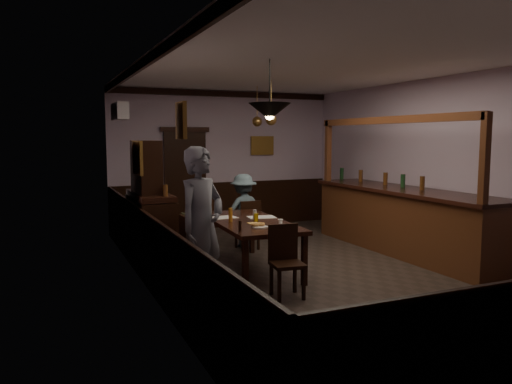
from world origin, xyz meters
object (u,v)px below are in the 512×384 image
dining_table (249,225)px  person_standing (202,226)px  person_seated_right (243,210)px  chair_side (192,245)px  coffee_cup (280,222)px  pendant_brass_mid (271,120)px  person_seated_left (195,217)px  sideboard (150,216)px  bar_counter (404,219)px  chair_near (285,257)px  pendant_iron (270,112)px  pendant_brass_far (257,122)px  chair_far_right (249,223)px  soda_can (256,217)px  chair_far_left (200,224)px

dining_table → person_standing: size_ratio=1.19×
dining_table → person_standing: (-1.11, -1.20, 0.26)m
person_seated_right → chair_side: bearing=43.5°
dining_table → coffee_cup: bearing=-64.8°
pendant_brass_mid → person_seated_left: bearing=171.5°
sideboard → bar_counter: 4.30m
chair_near → bar_counter: 3.23m
coffee_cup → person_seated_left: bearing=109.4°
chair_side → pendant_iron: bearing=-127.4°
coffee_cup → person_seated_right: bearing=85.3°
chair_side → chair_near: bearing=-144.9°
chair_side → person_seated_right: 2.24m
person_standing → bar_counter: (4.00, 1.18, -0.35)m
person_standing → pendant_brass_far: (2.31, 3.64, 1.36)m
sideboard → pendant_brass_mid: bearing=12.6°
sideboard → chair_side: bearing=-69.4°
person_seated_right → bar_counter: bar_counter is taller
chair_near → chair_far_right: bearing=85.0°
dining_table → chair_side: chair_side is taller
dining_table → pendant_brass_mid: size_ratio=2.77×
person_seated_right → bar_counter: size_ratio=0.32×
person_seated_right → bar_counter: 2.83m
sideboard → chair_near: bearing=-60.0°
person_standing → person_seated_right: person_standing is taller
person_standing → soda_can: size_ratio=15.70×
person_standing → bar_counter: bearing=-14.8°
soda_can → chair_far_left: bearing=107.5°
chair_near → person_standing: person_standing is taller
chair_near → coffee_cup: bearing=75.8°
chair_side → pendant_brass_mid: 3.05m
chair_far_left → chair_side: 1.56m
dining_table → chair_side: size_ratio=2.48×
person_seated_right → chair_far_right: bearing=82.2°
chair_near → sideboard: bearing=127.5°
person_standing → person_seated_right: (1.64, 2.72, -0.28)m
chair_near → person_standing: (-1.05, 0.13, 0.45)m
pendant_brass_mid → pendant_brass_far: bearing=79.5°
dining_table → person_seated_right: person_seated_right is taller
soda_can → pendant_brass_far: bearing=66.1°
chair_side → pendant_brass_mid: pendant_brass_mid is taller
chair_far_right → bar_counter: 2.70m
chair_far_right → pendant_brass_mid: 1.88m
chair_far_right → person_seated_left: person_seated_left is taller
person_seated_left → bar_counter: (3.27, -1.59, -0.01)m
person_standing → person_seated_right: 3.19m
person_seated_left → coffee_cup: (0.63, -2.11, 0.20)m
bar_counter → chair_side: bearing=-177.9°
chair_side → pendant_iron: size_ratio=1.15×
bar_counter → pendant_brass_far: size_ratio=5.13×
person_seated_left → pendant_brass_mid: size_ratio=1.48×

